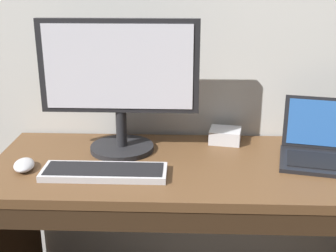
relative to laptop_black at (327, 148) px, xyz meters
name	(u,v)px	position (x,y,z in m)	size (l,w,h in m)	color
desk	(200,213)	(-0.45, -0.06, -0.24)	(1.50, 0.58, 0.71)	brown
laptop_black	(327,148)	(0.00, 0.00, 0.00)	(0.37, 0.33, 0.21)	black
external_monitor	(119,85)	(-0.75, 0.05, 0.22)	(0.58, 0.24, 0.50)	black
wired_keyboard	(104,172)	(-0.78, -0.16, -0.03)	(0.42, 0.13, 0.02)	#BCBCC1
computer_mouse	(24,165)	(-1.07, -0.13, -0.03)	(0.07, 0.11, 0.03)	#B7B7BC
external_drive_box	(225,136)	(-0.35, 0.16, -0.02)	(0.12, 0.11, 0.05)	silver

